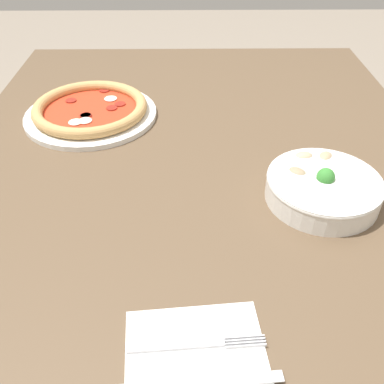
{
  "coord_description": "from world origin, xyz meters",
  "views": [
    {
      "loc": [
        0.7,
        -0.02,
        1.27
      ],
      "look_at": [
        0.1,
        -0.01,
        0.8
      ],
      "focal_mm": 40.0,
      "sensor_mm": 36.0,
      "label": 1
    }
  ],
  "objects_px": {
    "bowl": "(323,187)",
    "fork": "(195,346)",
    "knife": "(190,383)",
    "pizza": "(91,110)"
  },
  "relations": [
    {
      "from": "bowl",
      "to": "knife",
      "type": "xyz_separation_m",
      "value": [
        0.35,
        -0.24,
        -0.02
      ]
    },
    {
      "from": "knife",
      "to": "pizza",
      "type": "bearing_deg",
      "value": 105.17
    },
    {
      "from": "pizza",
      "to": "bowl",
      "type": "xyz_separation_m",
      "value": [
        0.32,
        0.47,
        0.01
      ]
    },
    {
      "from": "fork",
      "to": "knife",
      "type": "xyz_separation_m",
      "value": [
        0.05,
        -0.01,
        -0.0
      ]
    },
    {
      "from": "pizza",
      "to": "knife",
      "type": "xyz_separation_m",
      "value": [
        0.67,
        0.23,
        -0.01
      ]
    },
    {
      "from": "bowl",
      "to": "fork",
      "type": "bearing_deg",
      "value": -37.92
    },
    {
      "from": "fork",
      "to": "pizza",
      "type": "bearing_deg",
      "value": 107.14
    },
    {
      "from": "pizza",
      "to": "fork",
      "type": "xyz_separation_m",
      "value": [
        0.62,
        0.24,
        -0.01
      ]
    },
    {
      "from": "bowl",
      "to": "pizza",
      "type": "bearing_deg",
      "value": -123.88
    },
    {
      "from": "fork",
      "to": "knife",
      "type": "relative_size",
      "value": 0.86
    }
  ]
}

